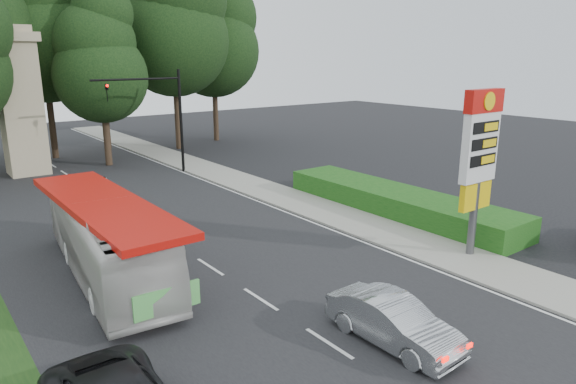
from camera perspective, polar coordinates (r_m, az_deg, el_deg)
ground at (r=15.22m, az=5.88°, el=-17.24°), size 120.00×120.00×0.00m
road_surface at (r=24.46m, az=-13.78°, el=-4.81°), size 14.00×80.00×0.02m
sidewalk_right at (r=28.67m, az=1.89°, el=-1.35°), size 3.00×80.00×0.12m
hedge at (r=27.81m, az=11.95°, el=-1.03°), size 3.00×14.00×1.20m
gas_station_pylon at (r=21.69m, az=20.53°, el=4.32°), size 2.10×0.45×6.85m
traffic_signal_mast at (r=36.52m, az=-13.77°, el=9.13°), size 6.10×0.35×7.20m
monument at (r=40.00m, az=-27.64°, el=8.97°), size 3.00×3.00×10.05m
tree_center_right at (r=45.48m, az=-25.91°, el=17.19°), size 9.24×9.24×18.15m
tree_east_near at (r=48.66m, az=-20.30°, el=15.91°), size 8.12×8.12×15.95m
tree_east_mid at (r=46.87m, az=-12.78°, el=18.56°), size 9.52×9.52×18.70m
tree_far_east at (r=50.88m, az=-8.38°, el=17.31°), size 8.68×8.68×17.05m
tree_monument_right at (r=40.73m, az=-20.21°, el=13.92°), size 6.72×6.72×13.20m
transit_bus at (r=20.31m, az=-19.45°, el=-4.95°), size 3.55×10.81×2.95m
sedan_silver at (r=15.49m, az=11.60°, el=-13.90°), size 1.58×4.25×1.39m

